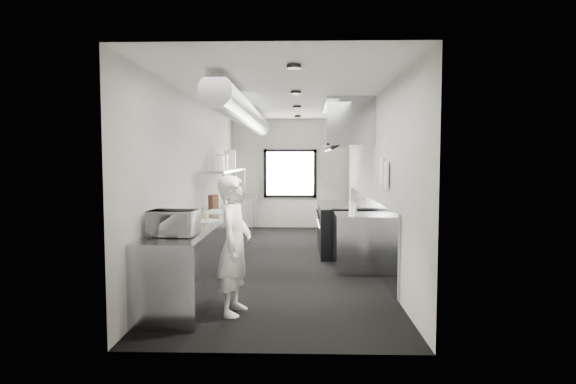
# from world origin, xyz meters

# --- Properties ---
(floor) EXTENTS (3.00, 8.00, 0.01)m
(floor) POSITION_xyz_m (0.00, 0.00, 0.00)
(floor) COLOR black
(floor) RESTS_ON ground
(ceiling) EXTENTS (3.00, 8.00, 0.01)m
(ceiling) POSITION_xyz_m (0.00, 0.00, 2.80)
(ceiling) COLOR silver
(ceiling) RESTS_ON wall_back
(wall_back) EXTENTS (3.00, 0.02, 2.80)m
(wall_back) POSITION_xyz_m (0.00, 4.00, 1.40)
(wall_back) COLOR beige
(wall_back) RESTS_ON floor
(wall_front) EXTENTS (3.00, 0.02, 2.80)m
(wall_front) POSITION_xyz_m (0.00, -4.00, 1.40)
(wall_front) COLOR beige
(wall_front) RESTS_ON floor
(wall_left) EXTENTS (0.02, 8.00, 2.80)m
(wall_left) POSITION_xyz_m (-1.50, 0.00, 1.40)
(wall_left) COLOR beige
(wall_left) RESTS_ON floor
(wall_right) EXTENTS (0.02, 8.00, 2.80)m
(wall_right) POSITION_xyz_m (1.50, 0.00, 1.40)
(wall_right) COLOR beige
(wall_right) RESTS_ON floor
(wall_cladding) EXTENTS (0.03, 5.50, 1.10)m
(wall_cladding) POSITION_xyz_m (1.48, 0.30, 0.55)
(wall_cladding) COLOR #959AA3
(wall_cladding) RESTS_ON wall_right
(hvac_duct) EXTENTS (0.40, 6.40, 0.40)m
(hvac_duct) POSITION_xyz_m (-0.70, 0.40, 2.55)
(hvac_duct) COLOR #999BA1
(hvac_duct) RESTS_ON ceiling
(service_window) EXTENTS (1.36, 0.05, 1.25)m
(service_window) POSITION_xyz_m (0.00, 3.96, 1.40)
(service_window) COLOR white
(service_window) RESTS_ON wall_back
(exhaust_hood) EXTENTS (0.81, 2.20, 0.88)m
(exhaust_hood) POSITION_xyz_m (1.10, 0.70, 2.39)
(exhaust_hood) COLOR #959AA3
(exhaust_hood) RESTS_ON ceiling
(prep_counter) EXTENTS (0.70, 6.00, 0.90)m
(prep_counter) POSITION_xyz_m (-1.15, -0.50, 0.45)
(prep_counter) COLOR #959AA3
(prep_counter) RESTS_ON floor
(pass_shelf) EXTENTS (0.45, 3.00, 0.68)m
(pass_shelf) POSITION_xyz_m (-1.19, 1.00, 1.54)
(pass_shelf) COLOR #959AA3
(pass_shelf) RESTS_ON prep_counter
(range) EXTENTS (0.88, 1.60, 0.94)m
(range) POSITION_xyz_m (1.04, 0.70, 0.47)
(range) COLOR black
(range) RESTS_ON floor
(bottle_station) EXTENTS (0.65, 0.80, 0.90)m
(bottle_station) POSITION_xyz_m (1.15, -0.70, 0.45)
(bottle_station) COLOR #959AA3
(bottle_station) RESTS_ON floor
(far_work_table) EXTENTS (0.70, 1.20, 0.90)m
(far_work_table) POSITION_xyz_m (-1.15, 3.20, 0.45)
(far_work_table) COLOR #959AA3
(far_work_table) RESTS_ON floor
(notice_sheet_a) EXTENTS (0.02, 0.28, 0.38)m
(notice_sheet_a) POSITION_xyz_m (1.47, -1.20, 1.60)
(notice_sheet_a) COLOR white
(notice_sheet_a) RESTS_ON wall_right
(notice_sheet_b) EXTENTS (0.02, 0.28, 0.38)m
(notice_sheet_b) POSITION_xyz_m (1.47, -1.55, 1.55)
(notice_sheet_b) COLOR white
(notice_sheet_b) RESTS_ON wall_right
(line_cook) EXTENTS (0.47, 0.63, 1.58)m
(line_cook) POSITION_xyz_m (-0.48, -2.87, 0.79)
(line_cook) COLOR white
(line_cook) RESTS_ON floor
(microwave) EXTENTS (0.52, 0.41, 0.29)m
(microwave) POSITION_xyz_m (-1.17, -2.90, 1.05)
(microwave) COLOR silver
(microwave) RESTS_ON prep_counter
(deli_tub_a) EXTENTS (0.13, 0.13, 0.09)m
(deli_tub_a) POSITION_xyz_m (-1.29, -2.66, 0.94)
(deli_tub_a) COLOR #ADB6A7
(deli_tub_a) RESTS_ON prep_counter
(deli_tub_b) EXTENTS (0.18, 0.18, 0.10)m
(deli_tub_b) POSITION_xyz_m (-1.33, -2.62, 0.95)
(deli_tub_b) COLOR #ADB6A7
(deli_tub_b) RESTS_ON prep_counter
(newspaper) EXTENTS (0.41, 0.45, 0.01)m
(newspaper) POSITION_xyz_m (-1.04, -1.64, 0.90)
(newspaper) COLOR white
(newspaper) RESTS_ON prep_counter
(small_plate) EXTENTS (0.22, 0.22, 0.02)m
(small_plate) POSITION_xyz_m (-1.08, -1.50, 0.91)
(small_plate) COLOR white
(small_plate) RESTS_ON prep_counter
(pastry) EXTENTS (0.09, 0.09, 0.09)m
(pastry) POSITION_xyz_m (-1.08, -1.50, 0.96)
(pastry) COLOR #DDB674
(pastry) RESTS_ON small_plate
(cutting_board) EXTENTS (0.44, 0.57, 0.02)m
(cutting_board) POSITION_xyz_m (-1.06, -0.44, 0.91)
(cutting_board) COLOR white
(cutting_board) RESTS_ON prep_counter
(knife_block) EXTENTS (0.16, 0.23, 0.23)m
(knife_block) POSITION_xyz_m (-1.30, 0.27, 1.01)
(knife_block) COLOR brown
(knife_block) RESTS_ON prep_counter
(plate_stack_a) EXTENTS (0.27, 0.27, 0.25)m
(plate_stack_a) POSITION_xyz_m (-1.22, 0.34, 1.70)
(plate_stack_a) COLOR white
(plate_stack_a) RESTS_ON pass_shelf
(plate_stack_b) EXTENTS (0.30, 0.30, 0.30)m
(plate_stack_b) POSITION_xyz_m (-1.20, 0.64, 1.72)
(plate_stack_b) COLOR white
(plate_stack_b) RESTS_ON pass_shelf
(plate_stack_c) EXTENTS (0.24, 0.24, 0.31)m
(plate_stack_c) POSITION_xyz_m (-1.20, 1.24, 1.72)
(plate_stack_c) COLOR white
(plate_stack_c) RESTS_ON pass_shelf
(plate_stack_d) EXTENTS (0.32, 0.32, 0.39)m
(plate_stack_d) POSITION_xyz_m (-1.23, 1.77, 1.77)
(plate_stack_d) COLOR white
(plate_stack_d) RESTS_ON pass_shelf
(squeeze_bottle_a) EXTENTS (0.07, 0.07, 0.16)m
(squeeze_bottle_a) POSITION_xyz_m (1.11, -0.96, 0.98)
(squeeze_bottle_a) COLOR white
(squeeze_bottle_a) RESTS_ON bottle_station
(squeeze_bottle_b) EXTENTS (0.09, 0.09, 0.20)m
(squeeze_bottle_b) POSITION_xyz_m (1.06, -0.90, 1.00)
(squeeze_bottle_b) COLOR white
(squeeze_bottle_b) RESTS_ON bottle_station
(squeeze_bottle_c) EXTENTS (0.06, 0.06, 0.16)m
(squeeze_bottle_c) POSITION_xyz_m (1.07, -0.73, 0.98)
(squeeze_bottle_c) COLOR white
(squeeze_bottle_c) RESTS_ON bottle_station
(squeeze_bottle_d) EXTENTS (0.08, 0.08, 0.20)m
(squeeze_bottle_d) POSITION_xyz_m (1.09, -0.55, 1.00)
(squeeze_bottle_d) COLOR white
(squeeze_bottle_d) RESTS_ON bottle_station
(squeeze_bottle_e) EXTENTS (0.08, 0.08, 0.19)m
(squeeze_bottle_e) POSITION_xyz_m (1.11, -0.36, 0.99)
(squeeze_bottle_e) COLOR white
(squeeze_bottle_e) RESTS_ON bottle_station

